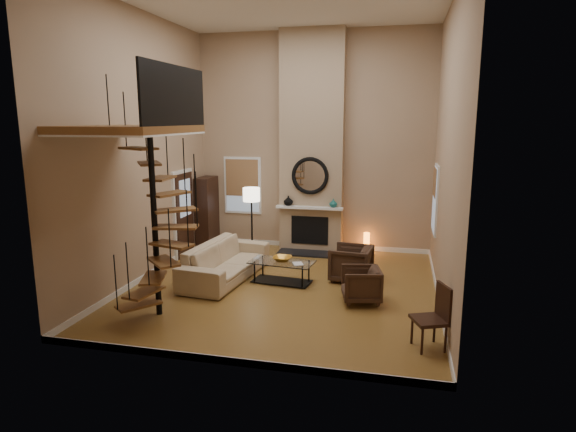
% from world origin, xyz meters
% --- Properties ---
extents(ground, '(6.00, 6.50, 0.01)m').
position_xyz_m(ground, '(0.00, 0.00, -0.01)').
color(ground, '#A77935').
rests_on(ground, ground).
extents(back_wall, '(6.00, 0.02, 5.50)m').
position_xyz_m(back_wall, '(0.00, 3.25, 2.75)').
color(back_wall, tan).
rests_on(back_wall, ground).
extents(front_wall, '(6.00, 0.02, 5.50)m').
position_xyz_m(front_wall, '(0.00, -3.25, 2.75)').
color(front_wall, tan).
rests_on(front_wall, ground).
extents(left_wall, '(0.02, 6.50, 5.50)m').
position_xyz_m(left_wall, '(-3.00, 0.00, 2.75)').
color(left_wall, tan).
rests_on(left_wall, ground).
extents(right_wall, '(0.02, 6.50, 5.50)m').
position_xyz_m(right_wall, '(3.00, 0.00, 2.75)').
color(right_wall, tan).
rests_on(right_wall, ground).
extents(baseboard_back, '(6.00, 0.02, 0.12)m').
position_xyz_m(baseboard_back, '(0.00, 3.24, 0.06)').
color(baseboard_back, white).
rests_on(baseboard_back, ground).
extents(baseboard_front, '(6.00, 0.02, 0.12)m').
position_xyz_m(baseboard_front, '(0.00, -3.24, 0.06)').
color(baseboard_front, white).
rests_on(baseboard_front, ground).
extents(baseboard_left, '(0.02, 6.50, 0.12)m').
position_xyz_m(baseboard_left, '(-2.99, 0.00, 0.06)').
color(baseboard_left, white).
rests_on(baseboard_left, ground).
extents(baseboard_right, '(0.02, 6.50, 0.12)m').
position_xyz_m(baseboard_right, '(2.99, 0.00, 0.06)').
color(baseboard_right, white).
rests_on(baseboard_right, ground).
extents(chimney_breast, '(1.60, 0.38, 5.50)m').
position_xyz_m(chimney_breast, '(0.00, 3.06, 2.75)').
color(chimney_breast, tan).
rests_on(chimney_breast, ground).
extents(hearth, '(1.50, 0.60, 0.04)m').
position_xyz_m(hearth, '(0.00, 2.57, 0.02)').
color(hearth, black).
rests_on(hearth, ground).
extents(firebox, '(0.95, 0.02, 0.72)m').
position_xyz_m(firebox, '(0.00, 2.86, 0.55)').
color(firebox, black).
rests_on(firebox, chimney_breast).
extents(mantel, '(1.70, 0.18, 0.06)m').
position_xyz_m(mantel, '(0.00, 2.78, 1.15)').
color(mantel, white).
rests_on(mantel, chimney_breast).
extents(mirror_frame, '(0.94, 0.10, 0.94)m').
position_xyz_m(mirror_frame, '(0.00, 2.84, 1.95)').
color(mirror_frame, black).
rests_on(mirror_frame, chimney_breast).
extents(mirror_disc, '(0.80, 0.01, 0.80)m').
position_xyz_m(mirror_disc, '(0.00, 2.85, 1.95)').
color(mirror_disc, white).
rests_on(mirror_disc, chimney_breast).
extents(vase_left, '(0.24, 0.24, 0.25)m').
position_xyz_m(vase_left, '(-0.55, 2.82, 1.30)').
color(vase_left, black).
rests_on(vase_left, mantel).
extents(vase_right, '(0.20, 0.20, 0.21)m').
position_xyz_m(vase_right, '(0.60, 2.82, 1.28)').
color(vase_right, '#1B615D').
rests_on(vase_right, mantel).
extents(window_back, '(1.02, 0.06, 1.52)m').
position_xyz_m(window_back, '(-1.90, 3.22, 1.62)').
color(window_back, white).
rests_on(window_back, back_wall).
extents(window_right, '(0.06, 1.02, 1.52)m').
position_xyz_m(window_right, '(2.97, 2.00, 1.63)').
color(window_right, white).
rests_on(window_right, right_wall).
extents(entry_door, '(0.10, 1.05, 2.16)m').
position_xyz_m(entry_door, '(-2.95, 1.80, 1.05)').
color(entry_door, white).
rests_on(entry_door, ground).
extents(loft, '(1.70, 2.20, 1.09)m').
position_xyz_m(loft, '(-2.04, -1.80, 3.24)').
color(loft, brown).
rests_on(loft, left_wall).
extents(spiral_stair, '(1.47, 1.47, 4.06)m').
position_xyz_m(spiral_stair, '(-1.78, -1.79, 1.78)').
color(spiral_stair, black).
rests_on(spiral_stair, ground).
extents(hutch, '(0.38, 0.80, 1.79)m').
position_xyz_m(hutch, '(-2.77, 2.81, 0.95)').
color(hutch, black).
rests_on(hutch, ground).
extents(sofa, '(1.27, 2.66, 0.75)m').
position_xyz_m(sofa, '(-1.35, 0.30, 0.40)').
color(sofa, '#C9B18B').
rests_on(sofa, ground).
extents(armchair_near, '(0.92, 0.90, 0.76)m').
position_xyz_m(armchair_near, '(1.35, 0.80, 0.35)').
color(armchair_near, '#3C271C').
rests_on(armchair_near, ground).
extents(armchair_far, '(0.83, 0.81, 0.64)m').
position_xyz_m(armchair_far, '(1.65, -0.45, 0.35)').
color(armchair_far, '#3C271C').
rests_on(armchair_far, ground).
extents(coffee_table, '(1.38, 0.80, 0.48)m').
position_xyz_m(coffee_table, '(-0.11, 0.32, 0.28)').
color(coffee_table, silver).
rests_on(coffee_table, ground).
extents(bowl, '(0.39, 0.39, 0.10)m').
position_xyz_m(bowl, '(-0.11, 0.37, 0.50)').
color(bowl, orange).
rests_on(bowl, coffee_table).
extents(book, '(0.28, 0.31, 0.03)m').
position_xyz_m(book, '(0.24, 0.17, 0.46)').
color(book, gray).
rests_on(book, coffee_table).
extents(floor_lamp, '(0.41, 0.41, 1.71)m').
position_xyz_m(floor_lamp, '(-1.29, 2.06, 1.41)').
color(floor_lamp, black).
rests_on(floor_lamp, ground).
extents(accent_lamp, '(0.15, 0.15, 0.54)m').
position_xyz_m(accent_lamp, '(1.44, 3.03, 0.25)').
color(accent_lamp, orange).
rests_on(accent_lamp, ground).
extents(side_chair, '(0.60, 0.60, 0.99)m').
position_xyz_m(side_chair, '(2.79, -2.06, 0.53)').
color(side_chair, black).
rests_on(side_chair, ground).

